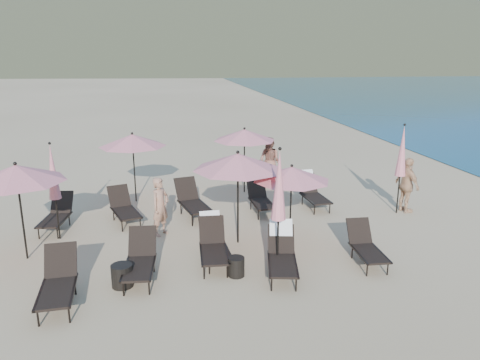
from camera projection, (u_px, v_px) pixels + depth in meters
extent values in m
plane|color=#D6BA8C|center=(260.00, 270.00, 10.35)|extent=(800.00, 800.00, 0.00)
cone|color=brown|center=(247.00, 13.00, 297.69)|extent=(690.00, 690.00, 55.00)
cone|color=brown|center=(408.00, 35.00, 352.12)|extent=(280.00, 280.00, 32.00)
cube|color=beige|center=(4.00, 8.00, 223.60)|extent=(22.00, 18.00, 48.00)
cube|color=beige|center=(79.00, 26.00, 290.91)|extent=(18.00, 16.00, 38.00)
cube|color=black|center=(57.00, 293.00, 8.66)|extent=(0.67, 1.22, 0.05)
cube|color=black|center=(61.00, 260.00, 9.34)|extent=(0.64, 0.48, 0.62)
cylinder|color=black|center=(38.00, 318.00, 8.18)|extent=(0.04, 0.04, 0.34)
cylinder|color=black|center=(47.00, 290.00, 9.15)|extent=(0.04, 0.04, 0.34)
cylinder|color=black|center=(69.00, 314.00, 8.30)|extent=(0.04, 0.04, 0.34)
cylinder|color=black|center=(75.00, 287.00, 9.26)|extent=(0.04, 0.04, 0.34)
cube|color=black|center=(40.00, 293.00, 8.64)|extent=(0.10, 1.35, 0.04)
cube|color=black|center=(74.00, 290.00, 8.77)|extent=(0.10, 1.35, 0.04)
cube|color=black|center=(139.00, 269.00, 9.65)|extent=(0.71, 1.21, 0.05)
cube|color=black|center=(142.00, 241.00, 10.32)|extent=(0.64, 0.50, 0.60)
cylinder|color=black|center=(123.00, 288.00, 9.21)|extent=(0.03, 0.03, 0.33)
cylinder|color=black|center=(130.00, 266.00, 10.17)|extent=(0.03, 0.03, 0.33)
cylinder|color=black|center=(149.00, 287.00, 9.25)|extent=(0.03, 0.03, 0.33)
cylinder|color=black|center=(154.00, 265.00, 10.21)|extent=(0.03, 0.03, 0.33)
cube|color=black|center=(125.00, 268.00, 9.67)|extent=(0.17, 1.30, 0.04)
cube|color=black|center=(153.00, 267.00, 9.72)|extent=(0.17, 1.30, 0.04)
cube|color=black|center=(214.00, 254.00, 10.34)|extent=(0.66, 1.18, 0.05)
cube|color=black|center=(212.00, 230.00, 10.99)|extent=(0.62, 0.47, 0.59)
cylinder|color=black|center=(204.00, 272.00, 9.90)|extent=(0.03, 0.03, 0.32)
cylinder|color=black|center=(202.00, 253.00, 10.84)|extent=(0.03, 0.03, 0.32)
cylinder|color=black|center=(227.00, 271.00, 9.95)|extent=(0.03, 0.03, 0.32)
cylinder|color=black|center=(223.00, 252.00, 10.89)|extent=(0.03, 0.03, 0.32)
cube|color=black|center=(201.00, 254.00, 10.35)|extent=(0.12, 1.28, 0.04)
cube|color=black|center=(227.00, 253.00, 10.41)|extent=(0.12, 1.28, 0.04)
cube|color=black|center=(216.00, 251.00, 10.55)|extent=(0.60, 1.10, 0.04)
cube|color=black|center=(211.00, 229.00, 11.16)|extent=(0.57, 0.43, 0.56)
cylinder|color=black|center=(209.00, 267.00, 10.12)|extent=(0.03, 0.03, 0.31)
cylinder|color=black|center=(203.00, 250.00, 10.99)|extent=(0.03, 0.03, 0.31)
cylinder|color=black|center=(230.00, 265.00, 10.22)|extent=(0.03, 0.03, 0.31)
cylinder|color=black|center=(223.00, 248.00, 11.09)|extent=(0.03, 0.03, 0.31)
cube|color=black|center=(204.00, 251.00, 10.53)|extent=(0.08, 1.21, 0.04)
cube|color=black|center=(228.00, 249.00, 10.65)|extent=(0.08, 1.21, 0.04)
cube|color=white|center=(210.00, 218.00, 11.22)|extent=(0.49, 0.27, 0.34)
cube|color=black|center=(283.00, 266.00, 9.81)|extent=(0.82, 1.24, 0.05)
cube|color=black|center=(281.00, 239.00, 10.47)|extent=(0.67, 0.54, 0.59)
cylinder|color=black|center=(272.00, 284.00, 9.40)|extent=(0.03, 0.03, 0.32)
cylinder|color=black|center=(270.00, 262.00, 10.34)|extent=(0.03, 0.03, 0.32)
cylinder|color=black|center=(296.00, 284.00, 9.39)|extent=(0.03, 0.03, 0.32)
cylinder|color=black|center=(292.00, 263.00, 10.33)|extent=(0.03, 0.03, 0.32)
cube|color=black|center=(269.00, 264.00, 9.86)|extent=(0.31, 1.26, 0.04)
cube|color=black|center=(296.00, 264.00, 9.84)|extent=(0.31, 1.26, 0.04)
cube|color=white|center=(281.00, 228.00, 10.54)|extent=(0.56, 0.37, 0.35)
cube|color=black|center=(370.00, 254.00, 10.43)|extent=(0.62, 1.10, 0.04)
cube|color=black|center=(359.00, 231.00, 11.04)|extent=(0.57, 0.44, 0.55)
cylinder|color=black|center=(367.00, 270.00, 10.02)|extent=(0.03, 0.03, 0.30)
cylinder|color=black|center=(352.00, 252.00, 10.89)|extent=(0.03, 0.03, 0.30)
cylinder|color=black|center=(388.00, 269.00, 10.07)|extent=(0.03, 0.03, 0.30)
cylinder|color=black|center=(371.00, 251.00, 10.95)|extent=(0.03, 0.03, 0.30)
cube|color=black|center=(358.00, 253.00, 10.44)|extent=(0.11, 1.20, 0.04)
cube|color=black|center=(381.00, 252.00, 10.50)|extent=(0.11, 1.20, 0.04)
cube|color=black|center=(54.00, 221.00, 12.41)|extent=(0.73, 1.18, 0.05)
cube|color=black|center=(62.00, 202.00, 13.06)|extent=(0.63, 0.50, 0.57)
cylinder|color=black|center=(39.00, 233.00, 12.01)|extent=(0.03, 0.03, 0.31)
cylinder|color=black|center=(52.00, 220.00, 12.92)|extent=(0.03, 0.03, 0.31)
cylinder|color=black|center=(57.00, 233.00, 12.02)|extent=(0.03, 0.03, 0.31)
cylinder|color=black|center=(69.00, 220.00, 12.94)|extent=(0.03, 0.03, 0.31)
cube|color=black|center=(44.00, 220.00, 12.45)|extent=(0.23, 1.24, 0.04)
cube|color=black|center=(65.00, 220.00, 12.46)|extent=(0.23, 1.24, 0.04)
cube|color=black|center=(126.00, 213.00, 12.95)|extent=(0.90, 1.27, 0.05)
cube|color=black|center=(119.00, 196.00, 13.53)|extent=(0.69, 0.59, 0.59)
cylinder|color=black|center=(122.00, 226.00, 12.48)|extent=(0.03, 0.03, 0.32)
cylinder|color=black|center=(114.00, 215.00, 13.32)|extent=(0.03, 0.03, 0.32)
cylinder|color=black|center=(140.00, 223.00, 12.70)|extent=(0.03, 0.03, 0.32)
cylinder|color=black|center=(131.00, 212.00, 13.54)|extent=(0.03, 0.03, 0.32)
cube|color=black|center=(116.00, 214.00, 12.86)|extent=(0.41, 1.24, 0.04)
cube|color=black|center=(136.00, 211.00, 13.12)|extent=(0.41, 1.24, 0.04)
cube|color=black|center=(195.00, 207.00, 13.39)|extent=(0.91, 1.36, 0.05)
cube|color=black|center=(186.00, 189.00, 14.05)|extent=(0.74, 0.61, 0.64)
cylinder|color=black|center=(192.00, 220.00, 12.88)|extent=(0.04, 0.04, 0.35)
cylinder|color=black|center=(181.00, 208.00, 13.82)|extent=(0.04, 0.04, 0.35)
cylinder|color=black|center=(211.00, 217.00, 13.09)|extent=(0.04, 0.04, 0.35)
cylinder|color=black|center=(198.00, 206.00, 14.03)|extent=(0.04, 0.04, 0.35)
cube|color=black|center=(184.00, 207.00, 13.31)|extent=(0.36, 1.38, 0.04)
cube|color=black|center=(205.00, 204.00, 13.55)|extent=(0.36, 1.38, 0.04)
cube|color=black|center=(262.00, 204.00, 13.77)|extent=(0.59, 1.11, 0.05)
cube|color=black|center=(256.00, 188.00, 14.39)|extent=(0.58, 0.43, 0.56)
cylinder|color=black|center=(258.00, 215.00, 13.34)|extent=(0.03, 0.03, 0.31)
cylinder|color=black|center=(251.00, 205.00, 14.22)|extent=(0.03, 0.03, 0.31)
cylinder|color=black|center=(274.00, 214.00, 13.44)|extent=(0.03, 0.03, 0.31)
cylinder|color=black|center=(266.00, 204.00, 14.32)|extent=(0.03, 0.03, 0.31)
cube|color=black|center=(253.00, 204.00, 13.76)|extent=(0.07, 1.23, 0.04)
cube|color=black|center=(271.00, 203.00, 13.87)|extent=(0.07, 1.23, 0.04)
cube|color=black|center=(316.00, 199.00, 14.22)|extent=(0.65, 1.16, 0.05)
cube|color=black|center=(307.00, 183.00, 14.86)|extent=(0.61, 0.46, 0.58)
cylinder|color=black|center=(314.00, 210.00, 13.77)|extent=(0.03, 0.03, 0.32)
cylinder|color=black|center=(302.00, 200.00, 14.68)|extent=(0.03, 0.03, 0.32)
cylinder|color=black|center=(330.00, 208.00, 13.89)|extent=(0.03, 0.03, 0.32)
cylinder|color=black|center=(317.00, 199.00, 14.79)|extent=(0.03, 0.03, 0.32)
cube|color=black|center=(307.00, 199.00, 14.20)|extent=(0.11, 1.27, 0.04)
cube|color=black|center=(324.00, 197.00, 14.33)|extent=(0.11, 1.27, 0.04)
cube|color=white|center=(306.00, 176.00, 14.92)|extent=(0.52, 0.29, 0.35)
cylinder|color=black|center=(22.00, 215.00, 10.64)|extent=(0.05, 0.05, 2.15)
cone|color=pink|center=(16.00, 173.00, 10.38)|extent=(2.15, 2.15, 0.39)
sphere|color=black|center=(15.00, 164.00, 10.31)|extent=(0.08, 0.08, 0.08)
cylinder|color=black|center=(238.00, 201.00, 11.54)|extent=(0.05, 0.05, 2.21)
cone|color=pink|center=(238.00, 162.00, 11.27)|extent=(2.21, 2.21, 0.40)
sphere|color=black|center=(238.00, 152.00, 11.21)|extent=(0.08, 0.08, 0.08)
cylinder|color=black|center=(291.00, 207.00, 11.54)|extent=(0.04, 0.04, 1.90)
cone|color=pink|center=(292.00, 174.00, 11.31)|extent=(1.90, 1.90, 0.34)
sphere|color=black|center=(292.00, 166.00, 11.25)|extent=(0.07, 0.07, 0.07)
cylinder|color=black|center=(134.00, 170.00, 14.78)|extent=(0.04, 0.04, 2.09)
cone|color=pink|center=(132.00, 140.00, 14.53)|extent=(2.09, 2.09, 0.38)
sphere|color=black|center=(132.00, 133.00, 14.47)|extent=(0.08, 0.08, 0.08)
cylinder|color=black|center=(244.00, 162.00, 15.77)|extent=(0.04, 0.04, 2.08)
cone|color=pink|center=(244.00, 135.00, 15.52)|extent=(2.08, 2.08, 0.38)
sphere|color=black|center=(244.00, 128.00, 15.46)|extent=(0.08, 0.08, 0.08)
cylinder|color=black|center=(278.00, 245.00, 10.21)|extent=(0.04, 0.04, 1.19)
cone|color=pink|center=(279.00, 185.00, 9.85)|extent=(0.32, 0.32, 1.51)
sphere|color=black|center=(280.00, 149.00, 9.64)|extent=(0.08, 0.08, 0.08)
cylinder|color=black|center=(398.00, 194.00, 13.83)|extent=(0.04, 0.04, 1.15)
cone|color=pink|center=(402.00, 151.00, 13.48)|extent=(0.31, 0.31, 1.47)
sphere|color=black|center=(405.00, 125.00, 13.27)|extent=(0.07, 0.07, 0.07)
cylinder|color=black|center=(58.00, 219.00, 11.91)|extent=(0.04, 0.04, 1.09)
cone|color=pink|center=(53.00, 172.00, 11.58)|extent=(0.30, 0.30, 1.39)
sphere|color=black|center=(49.00, 143.00, 11.39)|extent=(0.07, 0.07, 0.07)
cylinder|color=black|center=(122.00, 276.00, 9.57)|extent=(0.44, 0.44, 0.47)
cylinder|color=black|center=(236.00, 267.00, 10.02)|extent=(0.36, 0.36, 0.42)
imported|color=#A9765C|center=(160.00, 207.00, 12.13)|extent=(0.65, 0.67, 1.55)
imported|color=#965F4D|center=(270.00, 161.00, 16.67)|extent=(1.03, 1.06, 1.72)
imported|color=tan|center=(407.00, 185.00, 13.87)|extent=(0.56, 1.03, 1.66)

